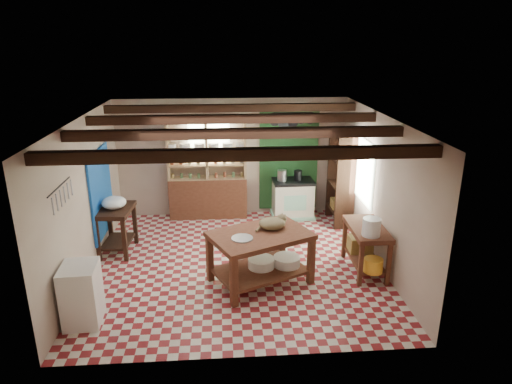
{
  "coord_description": "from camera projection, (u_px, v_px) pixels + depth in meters",
  "views": [
    {
      "loc": [
        -0.22,
        -7.27,
        3.83
      ],
      "look_at": [
        0.36,
        0.3,
        1.24
      ],
      "focal_mm": 32.0,
      "sensor_mm": 36.0,
      "label": 1
    }
  ],
  "objects": [
    {
      "name": "green_wall_patch",
      "position": [
        289.0,
        159.0,
        10.13
      ],
      "size": [
        1.3,
        0.04,
        2.3
      ],
      "primitive_type": "cube",
      "color": "#1B451E",
      "rests_on": "wall_back"
    },
    {
      "name": "window_back",
      "position": [
        209.0,
        141.0,
        9.87
      ],
      "size": [
        0.9,
        0.02,
        0.8
      ],
      "primitive_type": "cube",
      "color": "#B4CAB3",
      "rests_on": "wall_back"
    },
    {
      "name": "right_counter",
      "position": [
        365.0,
        249.0,
        7.77
      ],
      "size": [
        0.57,
        1.14,
        0.81
      ],
      "primitive_type": "cube",
      "rotation": [
        0.0,
        0.0,
        -0.01
      ],
      "color": "brown",
      "rests_on": "floor"
    },
    {
      "name": "window_right",
      "position": [
        363.0,
        170.0,
        8.78
      ],
      "size": [
        0.02,
        1.3,
        1.2
      ],
      "primitive_type": "cube",
      "color": "#B4CAB3",
      "rests_on": "wall_right"
    },
    {
      "name": "kettle_right",
      "position": [
        298.0,
        175.0,
        9.93
      ],
      "size": [
        0.18,
        0.18,
        0.22
      ],
      "primitive_type": "cylinder",
      "rotation": [
        0.0,
        0.0,
        0.03
      ],
      "color": "black",
      "rests_on": "stove"
    },
    {
      "name": "pot_rack",
      "position": [
        292.0,
        121.0,
        9.43
      ],
      "size": [
        0.86,
        0.12,
        0.36
      ],
      "primitive_type": "cube",
      "color": "black",
      "rests_on": "ceiling"
    },
    {
      "name": "enamel_bowl",
      "position": [
        114.0,
        203.0,
        8.26
      ],
      "size": [
        0.47,
        0.47,
        0.22
      ],
      "primitive_type": "ellipsoid",
      "rotation": [
        0.0,
        0.0,
        -0.07
      ],
      "color": "white",
      "rests_on": "prep_table"
    },
    {
      "name": "wall_front",
      "position": [
        244.0,
        265.0,
        5.33
      ],
      "size": [
        5.0,
        0.04,
        2.6
      ],
      "primitive_type": "cube",
      "color": "#C5B19F",
      "rests_on": "floor"
    },
    {
      "name": "white_bucket",
      "position": [
        371.0,
        227.0,
        7.26
      ],
      "size": [
        0.29,
        0.29,
        0.29
      ],
      "primitive_type": "cylinder",
      "rotation": [
        0.0,
        0.0,
        -0.01
      ],
      "color": "white",
      "rests_on": "right_counter"
    },
    {
      "name": "prep_table",
      "position": [
        117.0,
        230.0,
        8.44
      ],
      "size": [
        0.65,
        0.9,
        0.87
      ],
      "primitive_type": "cube",
      "rotation": [
        0.0,
        0.0,
        -0.07
      ],
      "color": "#321B11",
      "rests_on": "floor"
    },
    {
      "name": "basin_large",
      "position": [
        261.0,
        263.0,
        7.5
      ],
      "size": [
        0.59,
        0.59,
        0.15
      ],
      "primitive_type": "cylinder",
      "rotation": [
        0.0,
        0.0,
        0.43
      ],
      "color": "white",
      "rests_on": "work_table"
    },
    {
      "name": "utensil_rail",
      "position": [
        60.0,
        195.0,
        6.23
      ],
      "size": [
        0.06,
        0.9,
        0.28
      ],
      "primitive_type": "cube",
      "color": "black",
      "rests_on": "wall_left"
    },
    {
      "name": "ceiling",
      "position": [
        235.0,
        118.0,
        7.27
      ],
      "size": [
        5.0,
        5.0,
        0.02
      ],
      "primitive_type": "cube",
      "color": "#46454A",
      "rests_on": "wall_back"
    },
    {
      "name": "kettle_left",
      "position": [
        282.0,
        175.0,
        9.89
      ],
      "size": [
        0.21,
        0.21,
        0.23
      ],
      "primitive_type": "cylinder",
      "rotation": [
        0.0,
        0.0,
        0.03
      ],
      "color": "#B0AFB7",
      "rests_on": "stove"
    },
    {
      "name": "tall_rack",
      "position": [
        341.0,
        178.0,
        9.65
      ],
      "size": [
        0.4,
        0.86,
        2.0
      ],
      "primitive_type": "cube",
      "color": "#321B11",
      "rests_on": "floor"
    },
    {
      "name": "wall_back",
      "position": [
        232.0,
        158.0,
        10.05
      ],
      "size": [
        5.0,
        0.04,
        2.6
      ],
      "primitive_type": "cube",
      "color": "#C5B19F",
      "rests_on": "floor"
    },
    {
      "name": "wall_right",
      "position": [
        381.0,
        191.0,
        7.87
      ],
      "size": [
        0.04,
        5.0,
        2.6
      ],
      "primitive_type": "cube",
      "color": "#C5B19F",
      "rests_on": "floor"
    },
    {
      "name": "cat",
      "position": [
        272.0,
        223.0,
        7.37
      ],
      "size": [
        0.55,
        0.52,
        0.2
      ],
      "primitive_type": "ellipsoid",
      "rotation": [
        0.0,
        0.0,
        0.61
      ],
      "color": "#8F7C53",
      "rests_on": "work_table"
    },
    {
      "name": "floor",
      "position": [
        237.0,
        264.0,
        8.11
      ],
      "size": [
        5.0,
        5.0,
        0.02
      ],
      "primitive_type": "cube",
      "color": "maroon",
      "rests_on": "ground"
    },
    {
      "name": "shelving_unit",
      "position": [
        207.0,
        169.0,
        9.9
      ],
      "size": [
        1.7,
        0.34,
        2.2
      ],
      "primitive_type": "cube",
      "color": "tan",
      "rests_on": "floor"
    },
    {
      "name": "basin_small",
      "position": [
        287.0,
        261.0,
        7.56
      ],
      "size": [
        0.59,
        0.59,
        0.16
      ],
      "primitive_type": "cylinder",
      "rotation": [
        0.0,
        0.0,
        0.43
      ],
      "color": "white",
      "rests_on": "work_table"
    },
    {
      "name": "blue_wall_patch",
      "position": [
        101.0,
        193.0,
        8.43
      ],
      "size": [
        0.04,
        1.4,
        1.6
      ],
      "primitive_type": "cube",
      "color": "#1755B0",
      "rests_on": "wall_left"
    },
    {
      "name": "stove",
      "position": [
        293.0,
        199.0,
        10.09
      ],
      "size": [
        0.9,
        0.62,
        0.86
      ],
      "primitive_type": "cube",
      "rotation": [
        0.0,
        0.0,
        0.03
      ],
      "color": "silver",
      "rests_on": "floor"
    },
    {
      "name": "work_table",
      "position": [
        260.0,
        258.0,
        7.39
      ],
      "size": [
        1.82,
        1.57,
        0.87
      ],
      "primitive_type": "cube",
      "rotation": [
        0.0,
        0.0,
        0.43
      ],
      "color": "brown",
      "rests_on": "floor"
    },
    {
      "name": "wall_left",
      "position": [
        85.0,
        199.0,
        7.51
      ],
      "size": [
        0.04,
        5.0,
        2.6
      ],
      "primitive_type": "cube",
      "color": "#C5B19F",
      "rests_on": "floor"
    },
    {
      "name": "wicker_basket",
      "position": [
        360.0,
        244.0,
        8.07
      ],
      "size": [
        0.4,
        0.32,
        0.28
      ],
      "primitive_type": "cube",
      "rotation": [
        0.0,
        0.0,
        -0.01
      ],
      "color": "olive",
      "rests_on": "right_counter"
    },
    {
      "name": "ceiling_beams",
      "position": [
        235.0,
        126.0,
        7.31
      ],
      "size": [
        5.0,
        3.8,
        0.15
      ],
      "primitive_type": "cube",
      "color": "#321B11",
      "rests_on": "ceiling"
    },
    {
      "name": "yellow_tub",
      "position": [
        373.0,
        265.0,
        7.37
      ],
      "size": [
        0.31,
        0.31,
        0.23
      ],
      "primitive_type": "cylinder",
      "rotation": [
        0.0,
        0.0,
        -0.01
      ],
      "color": "#F8AA29",
      "rests_on": "right_counter"
    },
    {
      "name": "white_cabinet",
      "position": [
        82.0,
        294.0,
        6.34
      ],
      "size": [
        0.51,
        0.61,
        0.87
      ],
      "primitive_type": "cube",
      "rotation": [
        0.0,
        0.0,
        0.06
      ],
      "color": "white",
      "rests_on": "floor"
    },
    {
      "name": "steel_tray",
      "position": [
        242.0,
        238.0,
        7.04
      ],
      "size": [
        0.45,
        0.45,
        0.02
      ],
      "primitive_type": "cylinder",
      "rotation": [
        0.0,
        0.0,
        0.43
      ],
      "color": "#B0AFB7",
      "rests_on": "work_table"
    }
  ]
}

